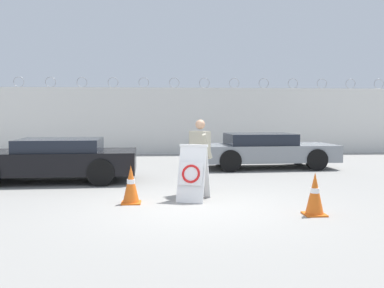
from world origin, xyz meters
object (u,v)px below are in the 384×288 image
Objects in this scene: barricade_sign at (193,173)px; traffic_cone_near at (315,194)px; parked_car_rear_sedan at (265,150)px; traffic_cone_mid at (131,185)px; parked_car_front_coupe at (54,159)px; security_guard at (200,153)px.

traffic_cone_near is at bearing -15.92° from barricade_sign.
parked_car_rear_sedan is (0.74, 6.64, 0.22)m from traffic_cone_near.
traffic_cone_mid is 3.73m from parked_car_front_coupe.
traffic_cone_near is 6.98m from parked_car_front_coupe.
parked_car_rear_sedan is at bearing 81.12° from barricade_sign.
parked_car_rear_sedan reaches higher than traffic_cone_mid.
traffic_cone_near is 6.68m from parked_car_rear_sedan.
traffic_cone_mid is (-1.27, -0.21, -0.20)m from barricade_sign.
security_guard is 0.36× the size of parked_car_rear_sedan.
barricade_sign is 0.79m from security_guard.
security_guard is 2.87m from traffic_cone_near.
parked_car_front_coupe is (-5.56, 4.22, 0.22)m from traffic_cone_near.
security_guard is at bearing -122.29° from parked_car_rear_sedan.
parked_car_front_coupe is 0.97× the size of parked_car_rear_sedan.
parked_car_front_coupe reaches higher than traffic_cone_mid.
barricade_sign is at bearing -120.73° from parked_car_rear_sedan.
security_guard is at bearing 130.89° from traffic_cone_near.
barricade_sign is 1.52× the size of traffic_cone_mid.
security_guard is at bearing 92.53° from barricade_sign.
parked_car_rear_sedan is at bearing 53.09° from traffic_cone_mid.
security_guard reaches higher than parked_car_front_coupe.
traffic_cone_near is 3.54m from traffic_cone_mid.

